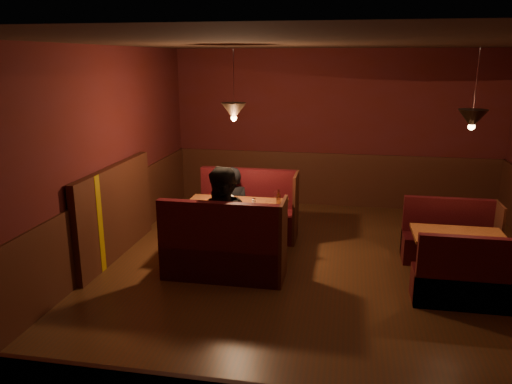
% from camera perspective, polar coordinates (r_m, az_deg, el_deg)
% --- Properties ---
extents(room, '(6.02, 7.02, 2.92)m').
position_cam_1_polar(room, '(6.12, 5.26, -0.96)').
color(room, '#5A3017').
rests_on(room, ground).
extents(main_table, '(1.41, 0.86, 0.99)m').
position_cam_1_polar(main_table, '(7.02, -2.29, -2.78)').
color(main_table, brown).
rests_on(main_table, ground).
extents(main_bench_far, '(1.55, 0.55, 1.06)m').
position_cam_1_polar(main_bench_far, '(7.84, -0.87, -2.72)').
color(main_bench_far, '#340709').
rests_on(main_bench_far, ground).
extents(main_bench_near, '(1.55, 0.55, 1.06)m').
position_cam_1_polar(main_bench_near, '(6.37, -3.72, -7.08)').
color(main_bench_near, '#340709').
rests_on(main_bench_near, ground).
extents(second_table, '(1.11, 0.71, 0.63)m').
position_cam_1_polar(second_table, '(6.73, 22.08, -5.81)').
color(second_table, brown).
rests_on(second_table, ground).
extents(second_bench_far, '(1.23, 0.46, 0.88)m').
position_cam_1_polar(second_bench_far, '(7.41, 21.16, -5.35)').
color(second_bench_far, '#340709').
rests_on(second_bench_far, ground).
extents(second_bench_near, '(1.23, 0.46, 0.88)m').
position_cam_1_polar(second_bench_near, '(6.21, 23.31, -9.57)').
color(second_bench_near, '#340709').
rests_on(second_bench_near, ground).
extents(diner_a, '(0.59, 0.43, 1.50)m').
position_cam_1_polar(diner_a, '(7.61, -2.72, -0.05)').
color(diner_a, black).
rests_on(diner_a, ground).
extents(diner_b, '(0.93, 0.76, 1.76)m').
position_cam_1_polar(diner_b, '(6.41, -3.41, -1.80)').
color(diner_b, black).
rests_on(diner_b, ground).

